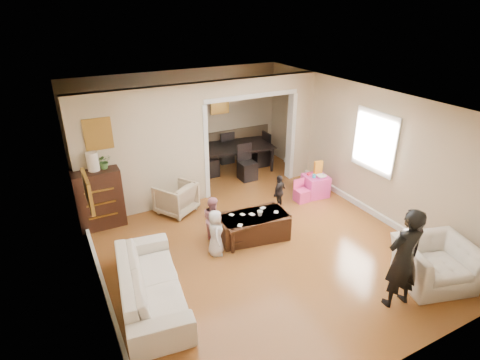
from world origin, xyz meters
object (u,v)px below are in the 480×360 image
coffee_cup (260,213)px  child_kneel_b (213,219)px  play_table (315,186)px  cyan_cup (314,176)px  coffee_table (254,226)px  adult_person (404,259)px  armchair_back (176,198)px  armchair_front (434,263)px  sofa (151,283)px  dining_table (236,158)px  child_toddler (279,192)px  child_kneel_a (216,233)px  table_lamp (93,161)px  dresser (99,198)px

coffee_cup → child_kneel_b: (-0.80, 0.35, -0.08)m
play_table → cyan_cup: (-0.10, -0.05, 0.28)m
coffee_table → adult_person: bearing=-68.2°
coffee_table → child_kneel_b: size_ratio=1.43×
armchair_back → play_table: size_ratio=1.44×
armchair_front → cyan_cup: bearing=104.4°
sofa → dining_table: bearing=-33.9°
armchair_back → coffee_cup: bearing=91.4°
armchair_front → play_table: (0.23, 3.30, -0.11)m
child_toddler → armchair_front: bearing=75.6°
adult_person → armchair_back: bearing=-59.0°
armchair_back → play_table: (3.10, -0.74, -0.09)m
cyan_cup → child_kneel_a: (-2.87, -0.98, -0.09)m
table_lamp → cyan_cup: table_lamp is taller
armchair_front → child_toddler: (-0.85, 3.18, 0.04)m
table_lamp → coffee_table: (2.46, -1.81, -1.14)m
child_toddler → play_table: bearing=157.4°
armchair_back → coffee_table: 1.89m
table_lamp → sofa: bearing=-84.0°
child_kneel_a → child_kneel_b: size_ratio=0.98×
armchair_back → child_kneel_b: size_ratio=0.83×
coffee_cup → dining_table: bearing=71.0°
child_kneel_a → child_kneel_b: 0.47m
armchair_back → adult_person: adult_person is taller
child_kneel_b → play_table: bearing=-87.8°
child_kneel_b → armchair_front: bearing=-145.7°
sofa → play_table: sofa is taller
sofa → armchair_back: 2.68m
coffee_cup → adult_person: bearing=-69.8°
armchair_back → sofa: bearing=31.7°
sofa → child_toddler: size_ratio=2.83×
child_kneel_a → coffee_cup: bearing=-63.3°
sofa → adult_person: bearing=-111.0°
dresser → child_toddler: bearing=-16.8°
table_lamp → dresser: bearing=0.0°
table_lamp → child_kneel_b: (1.76, -1.51, -0.93)m
armchair_front → child_kneel_a: 3.57m
coffee_cup → child_kneel_b: bearing=156.4°
child_kneel_a → dining_table: bearing=-11.7°
table_lamp → coffee_table: 3.26m
sofa → coffee_table: bearing=-63.0°
armchair_front → table_lamp: table_lamp is taller
dining_table → child_toddler: (-0.11, -2.27, 0.05)m
child_kneel_b → armchair_back: bearing=2.4°
child_kneel_a → child_toddler: child_kneel_a is taller
adult_person → child_toddler: bearing=-85.4°
dresser → cyan_cup: bearing=-12.3°
dresser → adult_person: size_ratio=0.75×
adult_person → child_kneel_b: bearing=-53.4°
armchair_back → cyan_cup: 3.10m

